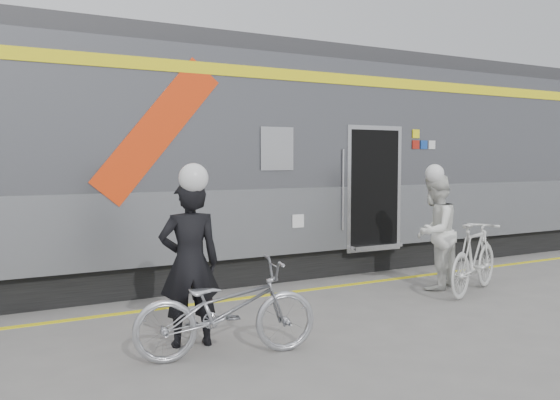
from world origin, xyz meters
TOP-DOWN VIEW (x-y plane):
  - ground at (0.00, 0.00)m, footprint 90.00×90.00m
  - train at (0.55, 4.19)m, footprint 24.00×3.17m
  - safety_strip at (0.00, 2.15)m, footprint 24.00×0.12m
  - man at (-1.61, 0.42)m, footprint 0.75×0.57m
  - bicycle_left at (-1.41, -0.13)m, footprint 2.04×1.04m
  - woman at (2.85, 1.28)m, footprint 1.10×0.99m
  - bicycle_right at (3.15, 0.73)m, footprint 1.90×1.22m
  - helmet_man at (-1.61, 0.42)m, footprint 0.32×0.32m
  - helmet_woman at (2.85, 1.28)m, footprint 0.29×0.29m

SIDE VIEW (x-z plane):
  - ground at x=0.00m, z-range 0.00..0.00m
  - safety_strip at x=0.00m, z-range 0.00..0.01m
  - bicycle_left at x=-1.41m, z-range 0.00..1.02m
  - bicycle_right at x=3.15m, z-range 0.00..1.11m
  - woman at x=2.85m, z-range 0.00..1.83m
  - man at x=-1.61m, z-range 0.00..1.86m
  - helmet_woman at x=2.85m, z-range 1.83..2.13m
  - helmet_man at x=-1.61m, z-range 1.86..2.18m
  - train at x=0.55m, z-range 0.00..4.10m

